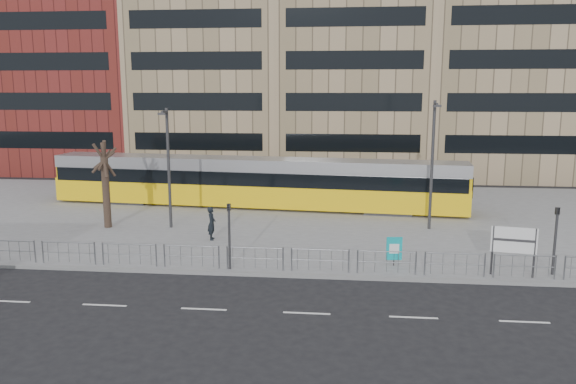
# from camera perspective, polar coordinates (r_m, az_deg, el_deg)

# --- Properties ---
(ground) EXTENTS (120.00, 120.00, 0.00)m
(ground) POSITION_cam_1_polar(r_m,az_deg,el_deg) (25.74, -1.97, -8.61)
(ground) COLOR black
(ground) RESTS_ON ground
(plaza) EXTENTS (64.00, 24.00, 0.15)m
(plaza) POSITION_cam_1_polar(r_m,az_deg,el_deg) (37.20, 0.51, -2.45)
(plaza) COLOR slate
(plaza) RESTS_ON ground
(kerb) EXTENTS (64.00, 0.25, 0.17)m
(kerb) POSITION_cam_1_polar(r_m,az_deg,el_deg) (25.77, -1.96, -8.41)
(kerb) COLOR gray
(kerb) RESTS_ON ground
(building_row) EXTENTS (70.40, 18.40, 31.20)m
(building_row) POSITION_cam_1_polar(r_m,az_deg,el_deg) (58.56, 4.16, 14.90)
(building_row) COLOR maroon
(building_row) RESTS_ON ground
(pedestrian_barrier) EXTENTS (32.07, 0.07, 1.10)m
(pedestrian_barrier) POSITION_cam_1_polar(r_m,az_deg,el_deg) (25.73, 2.61, -6.32)
(pedestrian_barrier) COLOR gray
(pedestrian_barrier) RESTS_ON plaza
(road_markings) EXTENTS (62.00, 0.12, 0.01)m
(road_markings) POSITION_cam_1_polar(r_m,az_deg,el_deg) (21.92, -0.75, -12.10)
(road_markings) COLOR white
(road_markings) RESTS_ON ground
(tram) EXTENTS (29.36, 5.45, 3.45)m
(tram) POSITION_cam_1_polar(r_m,az_deg,el_deg) (39.61, -3.49, 0.99)
(tram) COLOR yellow
(tram) RESTS_ON plaza
(station_sign) EXTENTS (1.93, 0.43, 2.24)m
(station_sign) POSITION_cam_1_polar(r_m,az_deg,el_deg) (26.87, 21.96, -4.77)
(station_sign) COLOR #2D2D30
(station_sign) RESTS_ON plaza
(ad_panel) EXTENTS (0.74, 0.13, 1.39)m
(ad_panel) POSITION_cam_1_polar(r_m,az_deg,el_deg) (27.03, 10.74, -5.71)
(ad_panel) COLOR #2D2D30
(ad_panel) RESTS_ON plaza
(pedestrian) EXTENTS (0.54, 0.73, 1.85)m
(pedestrian) POSITION_cam_1_polar(r_m,az_deg,el_deg) (31.29, -7.77, -3.17)
(pedestrian) COLOR black
(pedestrian) RESTS_ON plaza
(traffic_light_west) EXTENTS (0.18, 0.22, 3.10)m
(traffic_light_west) POSITION_cam_1_polar(r_m,az_deg,el_deg) (25.92, -6.00, -3.62)
(traffic_light_west) COLOR #2D2D30
(traffic_light_west) RESTS_ON plaza
(traffic_light_east) EXTENTS (0.22, 0.24, 3.10)m
(traffic_light_east) POSITION_cam_1_polar(r_m,az_deg,el_deg) (27.71, 25.56, -3.69)
(traffic_light_east) COLOR #2D2D30
(traffic_light_east) RESTS_ON plaza
(lamp_post_west) EXTENTS (0.45, 1.04, 7.14)m
(lamp_post_west) POSITION_cam_1_polar(r_m,az_deg,el_deg) (33.87, -12.07, 2.92)
(lamp_post_west) COLOR #2D2D30
(lamp_post_west) RESTS_ON plaza
(lamp_post_east) EXTENTS (0.45, 1.04, 7.59)m
(lamp_post_east) POSITION_cam_1_polar(r_m,az_deg,el_deg) (33.80, 14.46, 3.20)
(lamp_post_east) COLOR #2D2D30
(lamp_post_east) RESTS_ON plaza
(bare_tree) EXTENTS (3.83, 3.83, 7.15)m
(bare_tree) POSITION_cam_1_polar(r_m,az_deg,el_deg) (34.80, -18.30, 5.21)
(bare_tree) COLOR #2E2319
(bare_tree) RESTS_ON plaza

